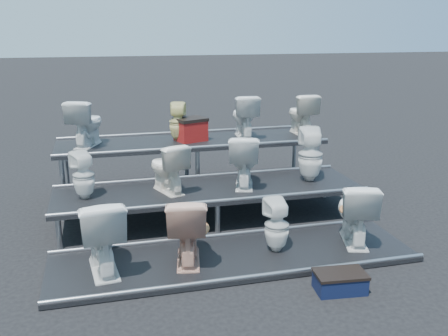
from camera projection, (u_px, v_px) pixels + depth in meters
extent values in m
plane|color=black|center=(210.00, 219.00, 7.02)|extent=(80.00, 80.00, 0.00)
cube|color=black|center=(234.00, 257.00, 5.80)|extent=(4.20, 1.20, 0.06)
cube|color=black|center=(209.00, 204.00, 6.95)|extent=(4.20, 1.20, 0.46)
cube|color=black|center=(192.00, 166.00, 8.11)|extent=(4.20, 1.20, 0.86)
imported|color=silver|center=(101.00, 234.00, 5.32)|extent=(0.55, 0.87, 0.84)
imported|color=tan|center=(187.00, 228.00, 5.55)|extent=(0.57, 0.83, 0.78)
imported|color=silver|center=(277.00, 225.00, 5.82)|extent=(0.30, 0.31, 0.64)
imported|color=silver|center=(355.00, 212.00, 6.04)|extent=(0.64, 0.86, 0.78)
imported|color=silver|center=(83.00, 175.00, 6.41)|extent=(0.37, 0.38, 0.62)
imported|color=silver|center=(167.00, 168.00, 6.66)|extent=(0.58, 0.75, 0.68)
imported|color=silver|center=(244.00, 160.00, 6.91)|extent=(0.60, 0.81, 0.74)
imported|color=silver|center=(310.00, 155.00, 7.14)|extent=(0.42, 0.43, 0.77)
imported|color=silver|center=(86.00, 123.00, 7.51)|extent=(0.64, 0.79, 0.71)
imported|color=#E0D688|center=(178.00, 122.00, 7.86)|extent=(0.33, 0.33, 0.61)
imported|color=silver|center=(244.00, 116.00, 8.10)|extent=(0.43, 0.71, 0.70)
imported|color=silver|center=(301.00, 114.00, 8.34)|extent=(0.39, 0.68, 0.68)
cube|color=maroon|center=(191.00, 131.00, 7.90)|extent=(0.53, 0.48, 0.32)
cube|color=black|center=(340.00, 283.00, 5.10)|extent=(0.53, 0.35, 0.18)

